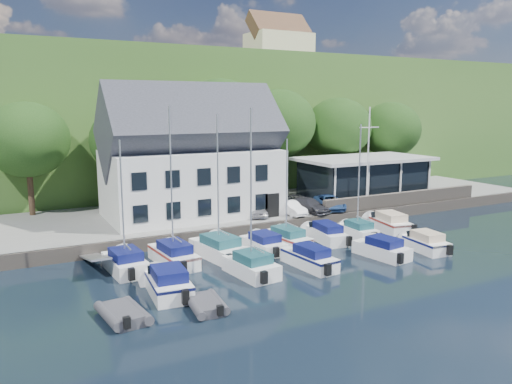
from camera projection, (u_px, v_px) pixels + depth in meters
ground at (390, 269)px, 31.46m from camera, size 180.00×180.00×0.00m
quay at (260, 210)px, 46.65m from camera, size 60.00×13.00×1.00m
quay_face at (297, 225)px, 40.97m from camera, size 60.00×0.30×1.00m
hillside at (136, 119)px, 84.20m from camera, size 160.00×75.00×16.00m
field_patch at (166, 73)px, 93.44m from camera, size 50.00×30.00×0.30m
farmhouse at (279, 45)px, 83.46m from camera, size 10.40×7.00×8.20m
harbor_building at (192, 164)px, 41.74m from camera, size 14.40×8.20×8.70m
club_pavilion at (363, 178)px, 49.93m from camera, size 13.20×7.20×4.10m
seawall at (403, 198)px, 46.62m from camera, size 18.00×0.50×1.20m
gangway at (94, 267)px, 31.77m from camera, size 1.20×6.00×1.40m
car_silver at (256, 209)px, 41.80m from camera, size 2.16×3.78×1.21m
car_white at (291, 208)px, 42.39m from camera, size 1.40×3.60×1.17m
car_dgrey at (308, 205)px, 43.42m from camera, size 2.68×4.56×1.24m
car_blue at (330, 202)px, 44.54m from camera, size 2.75×4.23×1.35m
flagpole at (368, 158)px, 44.78m from camera, size 2.17×0.20×9.06m
tree_0 at (28, 159)px, 41.57m from camera, size 6.96×6.96×9.52m
tree_1 at (128, 158)px, 44.49m from camera, size 6.65×6.65×9.09m
tree_2 at (221, 139)px, 49.11m from camera, size 8.62×8.62×11.78m
tree_3 at (278, 141)px, 52.46m from camera, size 7.97×7.97×10.90m
tree_4 at (338, 143)px, 55.35m from camera, size 7.35×7.35×10.04m
tree_5 at (390, 144)px, 58.04m from camera, size 7.01×7.01×9.59m
boat_r1_0 at (122, 200)px, 30.14m from camera, size 2.47×5.99×9.09m
boat_r1_1 at (172, 193)px, 31.60m from camera, size 2.50×6.79×9.36m
boat_r1_2 at (218, 188)px, 33.10m from camera, size 3.27×7.06×9.54m
boat_r1_3 at (263, 242)px, 35.09m from camera, size 2.29×5.48×1.39m
boat_r1_4 at (287, 187)px, 35.84m from camera, size 2.63×6.41×8.79m
boat_r1_5 at (326, 232)px, 37.92m from camera, size 2.56×6.70×1.42m
boat_r1_6 at (359, 185)px, 38.35m from camera, size 1.91×5.13×8.21m
boat_r1_7 at (389, 221)px, 41.04m from camera, size 3.11×6.64×1.54m
boat_r2_0 at (168, 280)px, 27.13m from camera, size 2.66×6.03×1.56m
boat_r2_1 at (251, 201)px, 29.49m from camera, size 2.73×5.72×9.16m
boat_r2_2 at (309, 256)px, 31.69m from camera, size 2.24×6.18×1.46m
boat_r2_3 at (382, 247)px, 33.83m from camera, size 2.74×5.83×1.41m
boat_r2_4 at (425, 241)px, 35.39m from camera, size 2.43×5.59×1.40m
dinghy_0 at (123, 312)px, 23.95m from camera, size 2.32×3.48×0.77m
dinghy_1 at (206, 303)px, 25.15m from camera, size 2.09×3.14×0.69m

